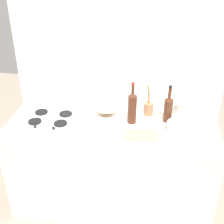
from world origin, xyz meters
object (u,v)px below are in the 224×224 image
stovetop_hob (51,119)px  mixing_bowl (106,111)px  wine_bottle_leftmost (132,107)px  butter_dish (101,133)px  plate_stack (181,128)px  cutting_board (141,135)px  condiment_jar_front (178,108)px  wine_bottle_mid_left (168,108)px  utensil_crock (149,108)px

stovetop_hob → mixing_bowl: size_ratio=2.26×
wine_bottle_leftmost → butter_dish: wine_bottle_leftmost is taller
plate_stack → wine_bottle_leftmost: wine_bottle_leftmost is taller
mixing_bowl → cutting_board: bearing=-42.0°
condiment_jar_front → stovetop_hob: bearing=-165.2°
wine_bottle_leftmost → mixing_bowl: wine_bottle_leftmost is taller
wine_bottle_leftmost → cutting_board: bearing=-64.2°
plate_stack → wine_bottle_mid_left: wine_bottle_mid_left is taller
stovetop_hob → wine_bottle_mid_left: (1.01, 0.13, 0.11)m
wine_bottle_mid_left → butter_dish: (-0.53, -0.31, -0.10)m
cutting_board → condiment_jar_front: bearing=53.9°
stovetop_hob → wine_bottle_leftmost: size_ratio=1.20×
stovetop_hob → butter_dish: butter_dish is taller
cutting_board → mixing_bowl: bearing=138.0°
butter_dish → wine_bottle_leftmost: bearing=47.4°
stovetop_hob → wine_bottle_leftmost: 0.72m
wine_bottle_leftmost → stovetop_hob: bearing=-174.4°
utensil_crock → condiment_jar_front: bearing=14.4°
stovetop_hob → plate_stack: bearing=-0.8°
mixing_bowl → utensil_crock: utensil_crock is taller
stovetop_hob → wine_bottle_mid_left: 1.02m
wine_bottle_mid_left → mixing_bowl: wine_bottle_mid_left is taller
plate_stack → mixing_bowl: 0.68m
plate_stack → butter_dish: size_ratio=1.60×
plate_stack → mixing_bowl: size_ratio=1.21×
stovetop_hob → utensil_crock: 0.87m
mixing_bowl → wine_bottle_leftmost: bearing=-23.7°
butter_dish → condiment_jar_front: 0.78m
stovetop_hob → cutting_board: bearing=-9.0°
wine_bottle_mid_left → condiment_jar_front: (0.10, 0.16, -0.08)m
stovetop_hob → cutting_board: stovetop_hob is taller
wine_bottle_leftmost → wine_bottle_mid_left: size_ratio=1.12×
wine_bottle_leftmost → wine_bottle_mid_left: 0.31m
mixing_bowl → utensil_crock: bearing=7.8°
wine_bottle_mid_left → mixing_bowl: size_ratio=1.68×
wine_bottle_leftmost → wine_bottle_mid_left: bearing=12.2°
utensil_crock → wine_bottle_mid_left: bearing=-28.4°
wine_bottle_mid_left → utensil_crock: wine_bottle_mid_left is taller
wine_bottle_leftmost → mixing_bowl: (-0.24, 0.10, -0.11)m
wine_bottle_leftmost → wine_bottle_mid_left: wine_bottle_leftmost is taller
plate_stack → utensil_crock: bearing=138.8°
plate_stack → wine_bottle_mid_left: bearing=125.8°
plate_stack → condiment_jar_front: 0.31m
stovetop_hob → butter_dish: size_ratio=2.99×
condiment_jar_front → wine_bottle_leftmost: bearing=-150.8°
condiment_jar_front → cutting_board: (-0.31, -0.42, -0.04)m
plate_stack → wine_bottle_leftmost: size_ratio=0.64×
mixing_bowl → butter_dish: (0.01, -0.35, -0.01)m
condiment_jar_front → butter_dish: bearing=-143.2°
butter_dish → cutting_board: 0.32m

